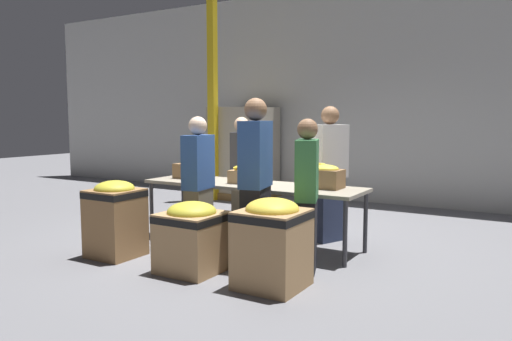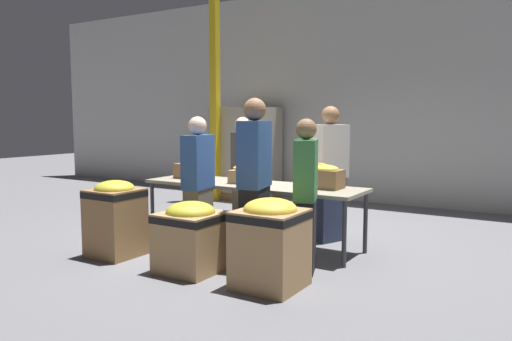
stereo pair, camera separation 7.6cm
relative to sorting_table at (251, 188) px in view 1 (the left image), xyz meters
The scene contains 16 objects.
ground_plane 0.71m from the sorting_table, ahead, with size 30.00×30.00×0.00m, color slate.
wall_back 3.98m from the sorting_table, 90.00° to the left, with size 16.00×0.08×4.00m.
sorting_table is the anchor object (origin of this frame).
banana_box_0 0.96m from the sorting_table, behind, with size 0.48×0.31×0.28m.
banana_box_1 0.17m from the sorting_table, behind, with size 0.40×0.37×0.23m.
banana_box_2 0.96m from the sorting_table, ahead, with size 0.40×0.30×0.29m.
volunteer_0 1.00m from the sorting_table, 40.15° to the left, with size 0.39×0.51×1.71m.
volunteer_1 1.25m from the sorting_table, 32.12° to the right, with size 0.34×0.46×1.56m.
volunteer_2 0.73m from the sorting_table, 116.30° to the right, with size 0.27×0.45×1.58m.
volunteer_3 0.91m from the sorting_table, 55.86° to the right, with size 0.34×0.52×1.77m.
volunteer_4 0.92m from the sorting_table, 130.05° to the left, with size 0.32×0.46×1.58m.
donation_bin_0 1.65m from the sorting_table, 129.37° to the right, with size 0.53×0.53×0.87m.
donation_bin_1 1.30m from the sorting_table, 87.36° to the right, with size 0.60×0.60×0.72m.
donation_bin_2 1.63m from the sorting_table, 51.82° to the right, with size 0.59×0.59×0.84m.
support_pillar 3.65m from the sorting_table, 133.63° to the left, with size 0.14×0.14×4.00m.
pallet_stack_0 3.70m from the sorting_table, 123.68° to the left, with size 1.14×1.14×1.76m.
Camera 1 is at (3.17, -5.20, 1.57)m, focal length 35.00 mm.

